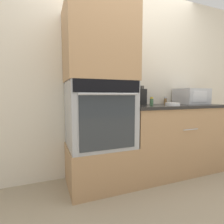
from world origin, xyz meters
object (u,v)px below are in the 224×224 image
object	(u,v)px
knife_block	(141,97)
condiment_jar_mid	(152,101)
condiment_jar_near	(165,100)
condiment_jar_far	(132,102)
bowl	(173,104)
microwave	(191,96)
wall_oven	(100,114)

from	to	relation	value
knife_block	condiment_jar_mid	xyz separation A→B (m)	(0.03, -0.19, -0.06)
knife_block	condiment_jar_near	distance (m)	0.45
knife_block	condiment_jar_far	distance (m)	0.21
condiment_jar_near	condiment_jar_mid	size ratio (longest dim) A/B	0.99
condiment_jar_far	knife_block	bearing A→B (deg)	20.55
bowl	condiment_jar_mid	xyz separation A→B (m)	(-0.20, 0.16, 0.03)
condiment_jar_near	condiment_jar_mid	bearing A→B (deg)	-149.46
condiment_jar_mid	microwave	bearing A→B (deg)	7.22
knife_block	condiment_jar_near	xyz separation A→B (m)	(0.44, 0.05, -0.06)
knife_block	bowl	distance (m)	0.43
bowl	knife_block	bearing A→B (deg)	124.34
wall_oven	microwave	size ratio (longest dim) A/B	1.78
wall_oven	condiment_jar_near	size ratio (longest dim) A/B	6.90
knife_block	condiment_jar_near	world-z (taller)	knife_block
wall_oven	bowl	size ratio (longest dim) A/B	4.13
knife_block	condiment_jar_far	xyz separation A→B (m)	(-0.19, -0.07, -0.06)
condiment_jar_near	condiment_jar_far	xyz separation A→B (m)	(-0.63, -0.12, -0.01)
condiment_jar_far	wall_oven	bearing A→B (deg)	-164.77
microwave	condiment_jar_near	distance (m)	0.39
bowl	condiment_jar_near	bearing A→B (deg)	63.02
condiment_jar_far	bowl	bearing A→B (deg)	-32.84
knife_block	condiment_jar_near	size ratio (longest dim) A/B	2.43
wall_oven	microwave	bearing A→B (deg)	4.11
condiment_jar_mid	condiment_jar_near	bearing A→B (deg)	30.54
bowl	condiment_jar_far	xyz separation A→B (m)	(-0.43, 0.28, 0.03)
microwave	condiment_jar_far	size ratio (longest dim) A/B	4.36
knife_block	condiment_jar_mid	distance (m)	0.20
condiment_jar_near	condiment_jar_far	distance (m)	0.64
bowl	condiment_jar_mid	world-z (taller)	condiment_jar_mid
wall_oven	condiment_jar_far	world-z (taller)	wall_oven
wall_oven	bowl	world-z (taller)	wall_oven
microwave	knife_block	distance (m)	0.80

